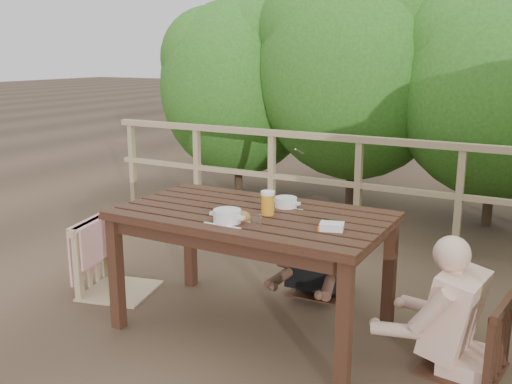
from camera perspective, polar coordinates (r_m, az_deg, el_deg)
The scene contains 15 objects.
ground at distance 3.85m, azimuth -0.37°, elevation -13.29°, with size 60.00×60.00×0.00m, color brown.
table at distance 3.69m, azimuth -0.38°, elevation -7.96°, with size 1.66×0.94×0.77m, color #311B12.
chair_left at distance 4.32m, azimuth -13.64°, elevation -3.41°, with size 0.50×0.50×1.01m, color tan.
chair_far at distance 4.26m, azimuth 6.56°, elevation -4.60°, with size 0.41×0.41×0.83m, color #311B12.
chair_right at distance 3.41m, azimuth 20.26°, elevation -9.81°, with size 0.43×0.43×0.87m, color #311B12.
woman at distance 4.23m, azimuth 6.73°, elevation -2.36°, with size 0.47×0.58×1.17m, color black, non-canonical shape.
diner_right at distance 3.33m, azimuth 21.05°, elevation -6.79°, with size 0.51×0.63×1.26m, color beige, non-canonical shape.
railing at distance 5.41m, azimuth 10.05°, elevation 0.18°, with size 5.60×0.10×1.01m, color tan.
hedge_row at distance 6.33m, azimuth 17.82°, elevation 14.41°, with size 6.60×1.60×3.80m, color #2B5F1B, non-canonical shape.
soup_near at distance 3.34m, azimuth -2.87°, elevation -2.51°, with size 0.27×0.27×0.09m, color white.
soup_far at distance 3.67m, azimuth 2.98°, elevation -1.12°, with size 0.24×0.24×0.08m, color silver.
bread_roll at distance 3.39m, azimuth -1.47°, elevation -2.46°, with size 0.12×0.09×0.07m, color #9C5726.
beer_glass at distance 3.48m, azimuth 1.17°, elevation -1.21°, with size 0.08×0.08×0.16m, color orange.
tumbler at distance 3.26m, azimuth -0.02°, elevation -2.98°, with size 0.07×0.07×0.08m, color silver.
butter_tub at distance 3.22m, azimuth 7.52°, elevation -3.55°, with size 0.13×0.09×0.06m, color silver.
Camera 1 is at (1.68, -2.99, 1.74)m, focal length 40.38 mm.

